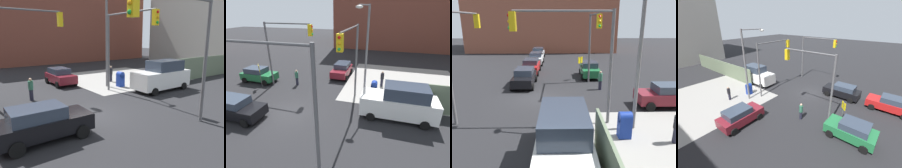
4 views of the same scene
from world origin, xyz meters
TOP-DOWN VIEW (x-y plane):
  - ground_plane at (0.00, 0.00)m, footprint 120.00×120.00m
  - sidewalk_corner at (9.00, 9.00)m, footprint 12.00×12.00m
  - construction_fence at (16.18, 3.20)m, footprint 16.35×0.12m
  - traffic_signal_nw_corner at (-2.57, 4.50)m, footprint 5.09×0.36m
  - traffic_signal_se_corner at (2.41, -4.50)m, footprint 5.47×0.36m
  - traffic_signal_ne_corner at (4.50, 2.33)m, footprint 0.36×5.66m
  - street_lamp_corner at (5.13, 5.44)m, footprint 0.83×2.64m
  - warning_sign_two_way at (-5.40, 3.74)m, footprint 0.48×0.48m
  - mailbox_blue at (6.20, 5.00)m, footprint 0.56×0.64m
  - coupe_maroon at (1.94, 9.19)m, footprint 2.02×3.98m
  - sedan_green at (-6.59, 4.87)m, footprint 3.82×2.02m
  - sedan_black at (-3.38, -1.64)m, footprint 4.22×2.02m
  - hatchback_red at (-8.47, -1.68)m, footprint 4.29×2.02m
  - van_white_delivery at (8.34, 1.80)m, footprint 5.40×2.32m
  - pedestrian_crossing at (6.80, 7.40)m, footprint 0.36×0.36m
  - pedestrian_waiting at (-2.00, 5.20)m, footprint 0.36×0.36m

SIDE VIEW (x-z plane):
  - ground_plane at x=0.00m, z-range 0.00..0.00m
  - sidewalk_corner at x=9.00m, z-range 0.00..0.01m
  - mailbox_blue at x=6.20m, z-range 0.05..1.48m
  - sedan_green at x=-6.59m, z-range 0.03..1.65m
  - coupe_maroon at x=1.94m, z-range 0.03..1.65m
  - sedan_black at x=-3.38m, z-range 0.03..1.65m
  - hatchback_red at x=-8.47m, z-range 0.03..1.65m
  - pedestrian_crossing at x=6.80m, z-range 0.03..1.70m
  - pedestrian_waiting at x=-2.00m, z-range 0.03..1.72m
  - construction_fence at x=16.18m, z-range 0.00..2.40m
  - van_white_delivery at x=8.34m, z-range -0.03..2.59m
  - warning_sign_two_way at x=-5.40m, z-range 0.44..2.84m
  - traffic_signal_nw_corner at x=-2.57m, z-range 1.36..7.86m
  - traffic_signal_se_corner at x=2.41m, z-range 1.38..7.88m
  - traffic_signal_ne_corner at x=4.50m, z-range 1.39..7.89m
  - street_lamp_corner at x=5.13m, z-range 0.70..8.70m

